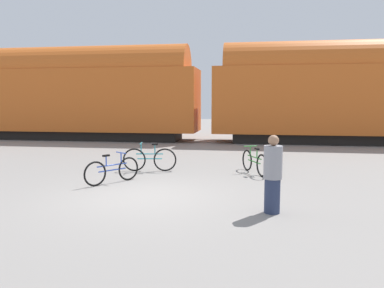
% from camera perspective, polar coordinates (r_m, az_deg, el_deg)
% --- Properties ---
extents(ground_plane, '(80.00, 80.00, 0.00)m').
position_cam_1_polar(ground_plane, '(9.28, -7.47, -7.85)').
color(ground_plane, gray).
extents(freight_train, '(58.81, 2.92, 5.55)m').
position_cam_1_polar(freight_train, '(21.55, 2.14, 8.19)').
color(freight_train, black).
rests_on(freight_train, ground_plane).
extents(rail_near, '(70.81, 0.07, 0.01)m').
position_cam_1_polar(rail_near, '(20.95, 1.87, 0.24)').
color(rail_near, '#4C4238').
rests_on(rail_near, ground_plane).
extents(rail_far, '(70.81, 0.07, 0.01)m').
position_cam_1_polar(rail_far, '(22.37, 2.32, 0.64)').
color(rail_far, '#4C4238').
rests_on(rail_far, ground_plane).
extents(bicycle_teal, '(1.76, 0.46, 0.94)m').
position_cam_1_polar(bicycle_teal, '(12.41, -6.48, -2.31)').
color(bicycle_teal, black).
rests_on(bicycle_teal, ground_plane).
extents(bicycle_blue, '(1.09, 1.48, 0.85)m').
position_cam_1_polar(bicycle_blue, '(10.76, -12.04, -3.95)').
color(bicycle_blue, black).
rests_on(bicycle_blue, ground_plane).
extents(bicycle_green, '(0.80, 1.62, 0.87)m').
position_cam_1_polar(bicycle_green, '(12.09, 9.45, -2.73)').
color(bicycle_green, black).
rests_on(bicycle_green, ground_plane).
extents(person_in_grey, '(0.38, 0.38, 1.62)m').
position_cam_1_polar(person_in_grey, '(7.85, 12.19, -4.61)').
color(person_in_grey, '#283351').
rests_on(person_in_grey, ground_plane).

